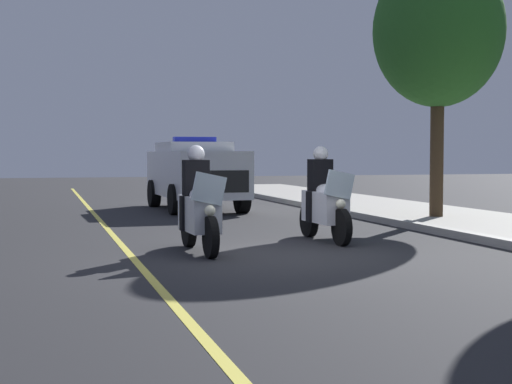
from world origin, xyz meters
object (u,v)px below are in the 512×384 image
(police_motorcycle_lead_right, at_px, (324,203))
(tree_far_back, at_px, (438,32))
(police_suv, at_px, (195,172))
(police_motorcycle_lead_left, at_px, (199,209))

(police_motorcycle_lead_right, xyz_separation_m, tree_far_back, (-3.18, 4.05, 3.72))
(police_motorcycle_lead_right, relative_size, police_suv, 0.43)
(police_motorcycle_lead_left, distance_m, police_motorcycle_lead_right, 2.64)
(police_motorcycle_lead_right, distance_m, tree_far_back, 6.35)
(police_motorcycle_lead_right, height_order, tree_far_back, tree_far_back)
(police_suv, bearing_deg, police_motorcycle_lead_left, -10.97)
(tree_far_back, bearing_deg, police_motorcycle_lead_right, -51.80)
(police_motorcycle_lead_right, bearing_deg, police_motorcycle_lead_left, -70.60)
(police_motorcycle_lead_left, relative_size, tree_far_back, 0.35)
(police_motorcycle_lead_right, height_order, police_suv, police_suv)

